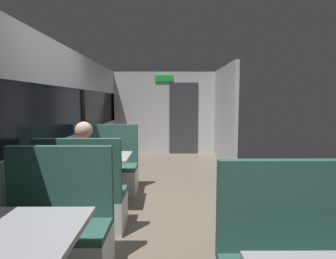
# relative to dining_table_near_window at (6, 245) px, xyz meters

# --- Properties ---
(ground_plane) EXTENTS (3.30, 9.20, 0.02)m
(ground_plane) POSITION_rel_dining_table_near_window_xyz_m (0.89, 2.09, -0.65)
(ground_plane) COLOR #665B4C
(carriage_window_panel_left) EXTENTS (0.09, 8.48, 2.30)m
(carriage_window_panel_left) POSITION_rel_dining_table_near_window_xyz_m (-0.56, 2.09, 0.47)
(carriage_window_panel_left) COLOR #B2B2B7
(carriage_window_panel_left) RESTS_ON ground_plane
(carriage_end_bulkhead) EXTENTS (2.90, 0.11, 2.30)m
(carriage_end_bulkhead) POSITION_rel_dining_table_near_window_xyz_m (0.95, 6.28, 0.50)
(carriage_end_bulkhead) COLOR #B2B2B7
(carriage_end_bulkhead) RESTS_ON ground_plane
(carriage_aisle_panel_right) EXTENTS (0.08, 2.40, 2.30)m
(carriage_aisle_panel_right) POSITION_rel_dining_table_near_window_xyz_m (2.34, 5.09, 0.51)
(carriage_aisle_panel_right) COLOR #B2B2B7
(carriage_aisle_panel_right) RESTS_ON ground_plane
(dining_table_near_window) EXTENTS (0.90, 0.70, 0.74)m
(dining_table_near_window) POSITION_rel_dining_table_near_window_xyz_m (0.00, 0.00, 0.00)
(dining_table_near_window) COLOR #9E9EA3
(dining_table_near_window) RESTS_ON ground_plane
(bench_near_window_facing_entry) EXTENTS (0.95, 0.50, 1.10)m
(bench_near_window_facing_entry) POSITION_rel_dining_table_near_window_xyz_m (0.00, 0.70, -0.31)
(bench_near_window_facing_entry) COLOR silver
(bench_near_window_facing_entry) RESTS_ON ground_plane
(dining_table_mid_window) EXTENTS (0.90, 0.70, 0.74)m
(dining_table_mid_window) POSITION_rel_dining_table_near_window_xyz_m (0.00, 2.22, 0.00)
(dining_table_mid_window) COLOR #9E9EA3
(dining_table_mid_window) RESTS_ON ground_plane
(bench_mid_window_facing_end) EXTENTS (0.95, 0.50, 1.10)m
(bench_mid_window_facing_end) POSITION_rel_dining_table_near_window_xyz_m (0.00, 1.52, -0.31)
(bench_mid_window_facing_end) COLOR silver
(bench_mid_window_facing_end) RESTS_ON ground_plane
(bench_mid_window_facing_entry) EXTENTS (0.95, 0.50, 1.10)m
(bench_mid_window_facing_entry) POSITION_rel_dining_table_near_window_xyz_m (0.00, 2.92, -0.31)
(bench_mid_window_facing_entry) COLOR silver
(bench_mid_window_facing_entry) RESTS_ON ground_plane
(seated_passenger) EXTENTS (0.47, 0.55, 1.26)m
(seated_passenger) POSITION_rel_dining_table_near_window_xyz_m (0.00, 1.60, -0.10)
(seated_passenger) COLOR #26262D
(seated_passenger) RESTS_ON ground_plane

